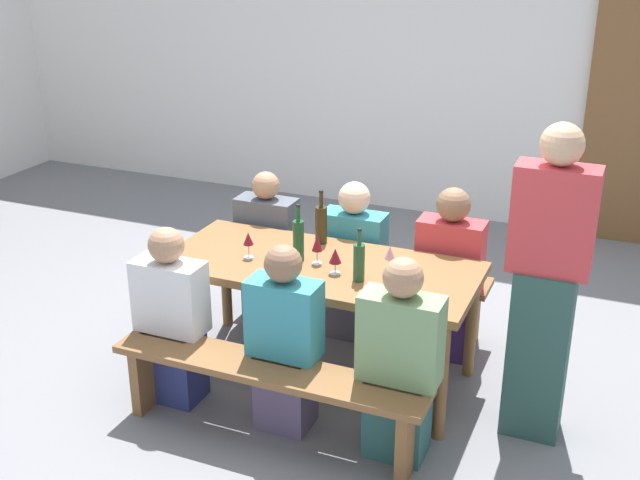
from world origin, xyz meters
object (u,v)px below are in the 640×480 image
bench_near (268,382)px  wine_glass_2 (390,254)px  tasting_table (320,276)px  seated_guest_near_0 (172,321)px  wine_bottle_1 (299,239)px  standing_host (545,291)px  seated_guest_far_2 (449,278)px  seated_guest_far_0 (268,252)px  wine_glass_3 (248,240)px  seated_guest_far_1 (353,265)px  wine_bottle_2 (359,261)px  wine_glass_4 (390,273)px  wine_glass_0 (335,257)px  seated_guest_near_1 (285,344)px  bench_far (361,279)px  seated_guest_near_2 (399,365)px  wine_bottle_0 (321,224)px  wine_glass_1 (317,244)px

bench_near → wine_glass_2: 1.00m
tasting_table → seated_guest_near_0: size_ratio=1.73×
wine_bottle_1 → standing_host: bearing=-3.2°
seated_guest_far_2 → seated_guest_far_0: bearing=-90.0°
wine_glass_3 → seated_guest_far_1: size_ratio=0.15×
wine_bottle_2 → wine_glass_4: bearing=-16.5°
bench_near → wine_glass_3: wine_glass_3 is taller
wine_bottle_1 → wine_glass_3: 0.30m
wine_glass_0 → wine_glass_3: 0.56m
wine_bottle_2 → wine_glass_3: size_ratio=1.92×
seated_guest_near_0 → seated_guest_near_1: size_ratio=0.99×
wine_glass_0 → wine_glass_2: (0.28, 0.14, 0.01)m
wine_bottle_2 → wine_glass_4: size_ratio=2.05×
bench_far → standing_host: size_ratio=1.01×
seated_guest_near_2 → wine_glass_2: bearing=23.5°
bench_far → wine_glass_4: bearing=-61.5°
wine_bottle_0 → bench_far: bearing=73.4°
wine_glass_4 → seated_guest_near_0: size_ratio=0.14×
tasting_table → bench_near: 0.78m
seated_guest_near_2 → bench_near: bearing=102.5°
seated_guest_far_2 → tasting_table: bearing=-48.8°
bench_near → seated_guest_far_0: size_ratio=1.63×
seated_guest_near_1 → seated_guest_near_2: 0.65m
seated_guest_near_2 → wine_glass_1: bearing=51.2°
seated_guest_near_0 → seated_guest_far_2: (1.32, 1.13, 0.03)m
wine_bottle_0 → wine_glass_4: 0.79m
wine_bottle_0 → wine_glass_0: (0.26, -0.40, -0.02)m
wine_bottle_0 → wine_bottle_1: 0.30m
seated_guest_near_0 → bench_far: bearing=-28.0°
wine_bottle_2 → seated_guest_far_0: seated_guest_far_0 is taller
wine_bottle_0 → seated_guest_far_1: bearing=64.8°
wine_glass_1 → standing_host: size_ratio=0.10×
wine_bottle_1 → seated_guest_near_2: (0.82, -0.57, -0.36)m
wine_glass_1 → seated_guest_far_2: seated_guest_far_2 is taller
wine_glass_0 → standing_host: bearing=1.0°
bench_far → standing_host: (1.30, -0.79, 0.50)m
wine_glass_2 → standing_host: bearing=-7.7°
wine_glass_0 → wine_glass_1: wine_glass_1 is taller
wine_glass_1 → wine_bottle_0: bearing=108.8°
wine_bottle_2 → wine_glass_3: 0.72m
wine_glass_2 → seated_guest_near_0: (-1.09, -0.61, -0.36)m
bench_far → wine_bottle_2: 1.03m
bench_near → tasting_table: bearing=90.0°
seated_guest_near_1 → seated_guest_far_2: size_ratio=0.96×
seated_guest_far_0 → seated_guest_near_0: bearing=-2.4°
wine_glass_0 → seated_guest_far_2: 0.89m
wine_glass_3 → wine_glass_4: 0.92m
standing_host → wine_bottle_2: bearing=3.1°
seated_guest_near_0 → wine_glass_1: bearing=-50.0°
tasting_table → seated_guest_near_1: (0.03, -0.56, -0.16)m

